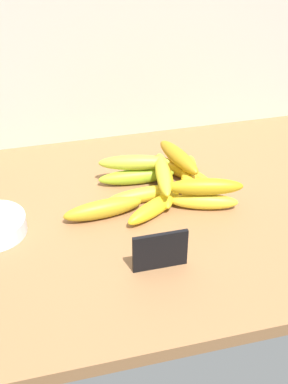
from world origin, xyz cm
name	(u,v)px	position (x,y,z in cm)	size (l,w,h in cm)	color
counter_top	(174,213)	(0.00, 0.00, 1.50)	(110.00, 76.00, 3.00)	#91643D
back_wall	(134,21)	(0.00, 39.00, 35.00)	(130.00, 2.00, 70.00)	beige
chalkboard_sign	(160,252)	(-8.69, -18.33, 6.86)	(11.00, 1.80, 8.40)	black
banana_0	(180,170)	(5.45, 12.86, 4.74)	(19.51, 3.48, 3.48)	gold
banana_1	(154,208)	(-5.18, -1.26, 4.85)	(16.18, 3.70, 3.70)	yellow
banana_2	(145,194)	(-5.85, 4.53, 4.76)	(18.57, 3.51, 3.51)	yellow
banana_3	(189,177)	(6.43, 8.85, 4.96)	(20.24, 3.92, 3.92)	yellow
banana_4	(137,176)	(-5.96, 12.47, 4.88)	(18.91, 3.75, 3.75)	#98C129
banana_5	(204,201)	(6.48, -1.65, 4.83)	(15.73, 3.66, 3.66)	yellow
banana_6	(164,185)	(-0.46, 7.11, 4.94)	(19.35, 3.88, 3.88)	gold
banana_7	(103,209)	(-16.47, 0.87, 5.10)	(18.20, 4.20, 4.20)	#B59720
banana_8	(205,187)	(6.68, -1.21, 8.61)	(17.43, 3.89, 3.89)	#B49417
banana_9	(163,174)	(-1.00, 6.38, 8.60)	(18.33, 3.45, 3.45)	yellow
banana_10	(134,163)	(-6.40, 13.07, 8.59)	(17.40, 3.68, 3.68)	#B8C735
banana_11	(179,157)	(4.96, 13.19, 8.46)	(17.31, 3.95, 3.95)	#B08219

